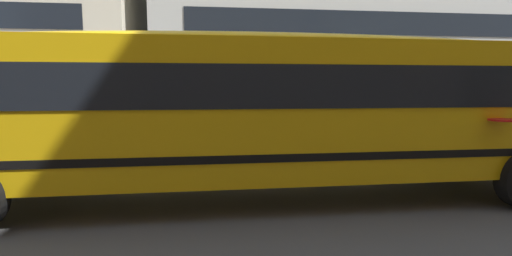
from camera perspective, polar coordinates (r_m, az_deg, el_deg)
ground_plane at (r=8.45m, az=-10.44°, el=-7.92°), size 400.00×400.00×0.00m
sidewalk_far at (r=15.49m, az=-8.72°, el=-1.29°), size 120.00×3.00×0.01m
lane_centreline at (r=8.45m, az=-10.45°, el=-7.90°), size 110.00×0.16×0.01m
school_bus at (r=6.80m, az=3.22°, el=4.03°), size 13.56×3.21×3.02m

